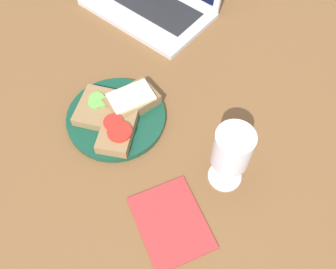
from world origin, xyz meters
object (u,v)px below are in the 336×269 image
sandwich_with_tomato (118,130)px  napkin (171,222)px  sandwich_with_cucumber (96,107)px  sandwich_with_cheese (132,101)px  wine_glass (232,151)px  plate (116,118)px

sandwich_with_tomato → napkin: size_ratio=0.85×
sandwich_with_cucumber → sandwich_with_cheese: bearing=50.2°
wine_glass → napkin: bearing=-99.1°
plate → sandwich_with_tomato: 5.16cm
plate → sandwich_with_cheese: bearing=80.6°
sandwich_with_cucumber → wine_glass: size_ratio=0.80×
plate → sandwich_with_cheese: (0.75, 4.54, 2.33)cm
sandwich_with_cucumber → napkin: 30.30cm
sandwich_with_cheese → napkin: size_ratio=0.80×
wine_glass → sandwich_with_cheese: bearing=178.3°
sandwich_with_tomato → napkin: bearing=-20.2°
plate → sandwich_with_tomato: bearing=-39.4°
napkin → plate: bearing=156.5°
plate → sandwich_with_cheese: sandwich_with_cheese is taller
sandwich_with_cucumber → napkin: bearing=-17.6°
napkin → sandwich_with_tomato: bearing=159.8°
sandwich_with_cheese → wine_glass: wine_glass is taller
plate → napkin: bearing=-23.5°
sandwich_with_cucumber → napkin: size_ratio=0.79×
plate → wine_glass: bearing=8.0°
sandwich_with_tomato → napkin: 22.40cm
plate → sandwich_with_cucumber: (-4.32, -1.54, 1.93)cm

